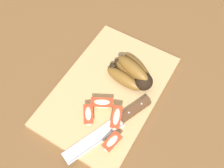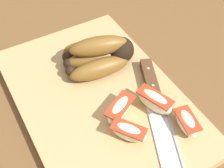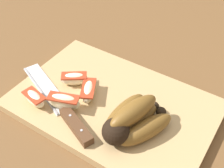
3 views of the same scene
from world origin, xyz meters
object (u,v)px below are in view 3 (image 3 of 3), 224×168
Objects in this scene: banana_bunch at (132,120)px; apple_wedge_far at (35,98)px; apple_wedge_extra at (64,102)px; apple_wedge_near at (74,79)px; chefs_knife at (65,111)px; apple_wedge_middle at (88,91)px.

apple_wedge_far is at bearing -165.80° from banana_bunch.
apple_wedge_near is at bearing 112.48° from apple_wedge_extra.
banana_bunch reaches higher than chefs_knife.
apple_wedge_near reaches higher than chefs_knife.
apple_wedge_near reaches higher than apple_wedge_middle.
apple_wedge_near is 1.05× the size of apple_wedge_far.
apple_wedge_far reaches higher than apple_wedge_middle.
chefs_knife is (-0.14, -0.04, -0.02)m from banana_bunch.
apple_wedge_near is 0.87× the size of apple_wedge_extra.
banana_bunch reaches higher than apple_wedge_far.
banana_bunch is 0.54× the size of chefs_knife.
apple_wedge_extra is (-0.01, 0.01, 0.01)m from chefs_knife.
banana_bunch is at bearing 11.40° from apple_wedge_extra.
banana_bunch is at bearing -12.82° from apple_wedge_middle.
apple_wedge_far is at bearing -159.39° from apple_wedge_extra.
apple_wedge_far is 0.07m from apple_wedge_extra.
chefs_knife is 4.16× the size of apple_wedge_near.
banana_bunch is at bearing -13.19° from apple_wedge_near.
apple_wedge_far is (-0.07, -0.01, 0.01)m from chefs_knife.
banana_bunch is at bearing 16.34° from chefs_knife.
banana_bunch is 1.94× the size of apple_wedge_extra.
apple_wedge_far is (-0.03, -0.09, -0.00)m from apple_wedge_near.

